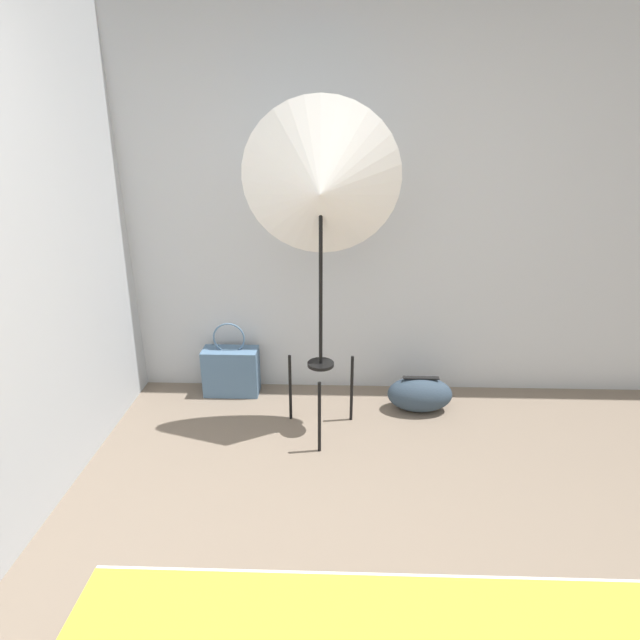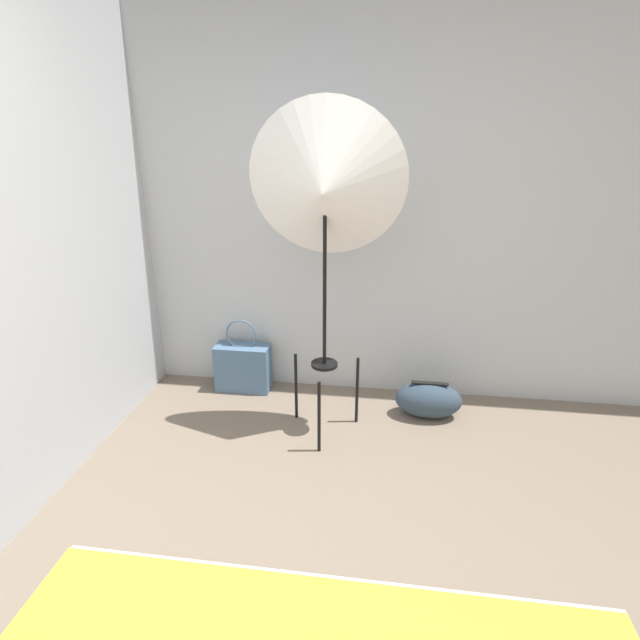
{
  "view_description": "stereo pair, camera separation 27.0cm",
  "coord_description": "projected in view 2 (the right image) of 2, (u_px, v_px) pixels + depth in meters",
  "views": [
    {
      "loc": [
        -0.11,
        -1.06,
        1.8
      ],
      "look_at": [
        -0.19,
        1.46,
        0.83
      ],
      "focal_mm": 28.0,
      "sensor_mm": 36.0,
      "label": 1
    },
    {
      "loc": [
        0.15,
        -1.03,
        1.8
      ],
      "look_at": [
        -0.19,
        1.46,
        0.83
      ],
      "focal_mm": 28.0,
      "sensor_mm": 36.0,
      "label": 2
    }
  ],
  "objects": [
    {
      "name": "wall_back",
      "position": [
        367.0,
        210.0,
        3.26
      ],
      "size": [
        8.0,
        0.05,
        2.6
      ],
      "color": "#B7BCC1",
      "rests_on": "ground_plane"
    },
    {
      "name": "wall_side_left",
      "position": [
        13.0,
        245.0,
        2.28
      ],
      "size": [
        0.05,
        8.0,
        2.6
      ],
      "color": "#B7BCC1",
      "rests_on": "ground_plane"
    },
    {
      "name": "photo_umbrella",
      "position": [
        325.0,
        188.0,
        2.65
      ],
      "size": [
        0.89,
        0.46,
        1.97
      ],
      "color": "black",
      "rests_on": "ground_plane"
    },
    {
      "name": "tote_bag",
      "position": [
        243.0,
        367.0,
        3.63
      ],
      "size": [
        0.39,
        0.18,
        0.54
      ],
      "color": "slate",
      "rests_on": "ground_plane"
    },
    {
      "name": "duffel_bag",
      "position": [
        428.0,
        400.0,
        3.3
      ],
      "size": [
        0.44,
        0.24,
        0.25
      ],
      "color": "#2D3D4C",
      "rests_on": "ground_plane"
    }
  ]
}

